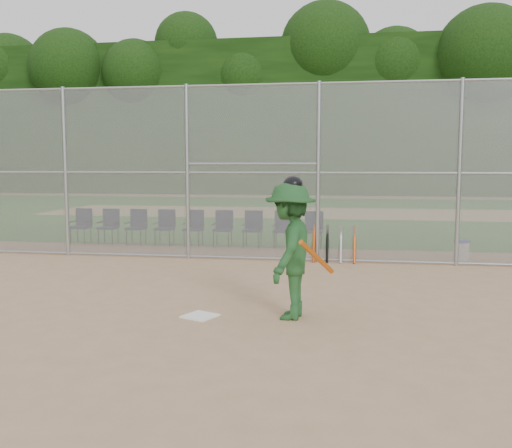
# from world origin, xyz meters

# --- Properties ---
(ground) EXTENTS (100.00, 100.00, 0.00)m
(ground) POSITION_xyz_m (0.00, 0.00, 0.00)
(ground) COLOR tan
(ground) RESTS_ON ground
(grass_strip) EXTENTS (100.00, 100.00, 0.00)m
(grass_strip) POSITION_xyz_m (0.00, 18.00, 0.01)
(grass_strip) COLOR #24611D
(grass_strip) RESTS_ON ground
(dirt_patch_far) EXTENTS (24.00, 24.00, 0.00)m
(dirt_patch_far) POSITION_xyz_m (0.00, 18.00, 0.01)
(dirt_patch_far) COLOR tan
(dirt_patch_far) RESTS_ON ground
(backstop_fence) EXTENTS (16.09, 0.09, 4.00)m
(backstop_fence) POSITION_xyz_m (0.00, 5.00, 2.07)
(backstop_fence) COLOR gray
(backstop_fence) RESTS_ON ground
(treeline) EXTENTS (81.00, 60.00, 11.00)m
(treeline) POSITION_xyz_m (0.00, 20.00, 5.50)
(treeline) COLOR black
(treeline) RESTS_ON ground
(home_plate) EXTENTS (0.56, 0.56, 0.02)m
(home_plate) POSITION_xyz_m (-0.43, 0.07, 0.01)
(home_plate) COLOR white
(home_plate) RESTS_ON ground
(batter_at_plate) EXTENTS (1.07, 1.39, 2.03)m
(batter_at_plate) POSITION_xyz_m (0.85, 0.22, 0.98)
(batter_at_plate) COLOR #205024
(batter_at_plate) RESTS_ON ground
(water_cooler) EXTENTS (0.37, 0.37, 0.47)m
(water_cooler) POSITION_xyz_m (4.25, 5.77, 0.24)
(water_cooler) COLOR white
(water_cooler) RESTS_ON ground
(spare_bats) EXTENTS (0.96, 0.30, 0.85)m
(spare_bats) POSITION_xyz_m (1.37, 4.97, 0.42)
(spare_bats) COLOR #D84C14
(spare_bats) RESTS_ON ground
(chair_0) EXTENTS (0.54, 0.52, 0.96)m
(chair_0) POSITION_xyz_m (-5.65, 6.99, 0.48)
(chair_0) COLOR #0D1733
(chair_0) RESTS_ON ground
(chair_1) EXTENTS (0.54, 0.52, 0.96)m
(chair_1) POSITION_xyz_m (-4.84, 6.99, 0.48)
(chair_1) COLOR #0D1733
(chair_1) RESTS_ON ground
(chair_2) EXTENTS (0.54, 0.52, 0.96)m
(chair_2) POSITION_xyz_m (-4.04, 6.99, 0.48)
(chair_2) COLOR #0D1733
(chair_2) RESTS_ON ground
(chair_3) EXTENTS (0.54, 0.52, 0.96)m
(chair_3) POSITION_xyz_m (-3.23, 6.99, 0.48)
(chair_3) COLOR #0D1733
(chair_3) RESTS_ON ground
(chair_4) EXTENTS (0.54, 0.52, 0.96)m
(chair_4) POSITION_xyz_m (-2.43, 6.99, 0.48)
(chair_4) COLOR #0D1733
(chair_4) RESTS_ON ground
(chair_5) EXTENTS (0.54, 0.52, 0.96)m
(chair_5) POSITION_xyz_m (-1.62, 6.99, 0.48)
(chair_5) COLOR #0D1733
(chair_5) RESTS_ON ground
(chair_6) EXTENTS (0.54, 0.52, 0.96)m
(chair_6) POSITION_xyz_m (-0.81, 6.99, 0.48)
(chair_6) COLOR #0D1733
(chair_6) RESTS_ON ground
(chair_7) EXTENTS (0.54, 0.52, 0.96)m
(chair_7) POSITION_xyz_m (-0.01, 6.99, 0.48)
(chair_7) COLOR #0D1733
(chair_7) RESTS_ON ground
(chair_8) EXTENTS (0.54, 0.52, 0.96)m
(chair_8) POSITION_xyz_m (0.80, 6.99, 0.48)
(chair_8) COLOR #0D1733
(chair_8) RESTS_ON ground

